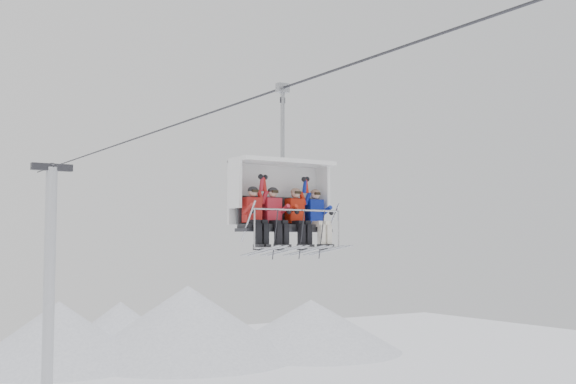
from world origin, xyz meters
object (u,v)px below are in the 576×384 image
chairlift_carrier (280,195)px  skier_far_right (317,217)px  skier_center_right (297,216)px  lift_tower_right (48,320)px  skier_far_left (255,215)px  skier_center_left (275,216)px

chairlift_carrier → skier_far_right: chairlift_carrier is taller
skier_far_right → skier_center_right: bearing=179.9°
lift_tower_right → skier_center_right: bearing=-89.2°
skier_far_left → skier_center_right: size_ratio=1.00×
skier_center_right → skier_far_left: bearing=-179.9°
skier_center_left → chairlift_carrier: bearing=43.4°
lift_tower_right → skier_center_left: size_ratio=7.99×
lift_tower_right → skier_center_right: lift_tower_right is taller
lift_tower_right → skier_center_left: lift_tower_right is taller
chairlift_carrier → skier_far_right: (0.88, -0.31, -0.51)m
skier_center_left → lift_tower_right: bearing=89.1°
lift_tower_right → skier_center_right: 22.38m
lift_tower_right → skier_far_left: (-0.87, -21.94, 4.42)m
skier_far_left → skier_center_left: bearing=0.1°
lift_tower_right → chairlift_carrier: size_ratio=3.38×
skier_center_left → skier_far_left: bearing=-179.9°
skier_center_right → skier_center_left: bearing=-180.0°
lift_tower_right → skier_center_right: size_ratio=7.99×
skier_far_right → skier_far_left: bearing=-180.0°
skier_far_left → skier_center_right: skier_center_right is taller
chairlift_carrier → skier_center_left: 0.68m
skier_far_left → skier_far_right: bearing=0.0°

